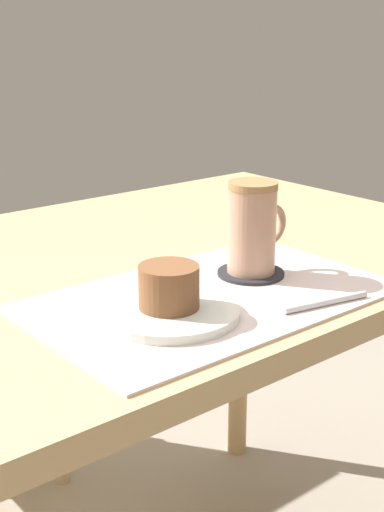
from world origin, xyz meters
The scene contains 7 objects.
dining_table centered at (0.00, 0.00, 0.67)m, with size 1.33×0.77×0.75m.
placemat centered at (0.04, -0.21, 0.75)m, with size 0.48×0.30×0.00m, color silver.
pastry_plate centered at (-0.05, -0.23, 0.76)m, with size 0.18×0.18×0.01m, color silver.
pastry centered at (-0.05, -0.23, 0.79)m, with size 0.08×0.08×0.05m, color brown.
coffee_coaster centered at (0.14, -0.18, 0.75)m, with size 0.10×0.10×0.01m, color #232328.
coffee_mug centered at (0.14, -0.18, 0.82)m, with size 0.10×0.07×0.13m.
teaspoon centered at (0.13, -0.33, 0.76)m, with size 0.01×0.01×0.13m, color silver.
Camera 1 is at (-0.55, -0.88, 1.10)m, focal length 50.00 mm.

